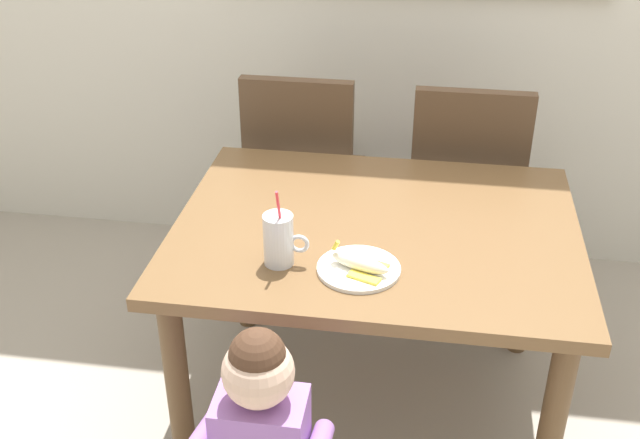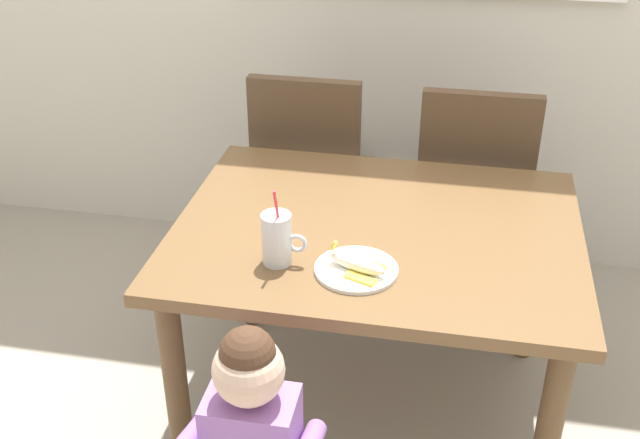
# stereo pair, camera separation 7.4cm
# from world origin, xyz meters

# --- Properties ---
(ground_plane) EXTENTS (24.00, 24.00, 0.00)m
(ground_plane) POSITION_xyz_m (0.00, 0.00, 0.00)
(ground_plane) COLOR #9E9384
(dining_table) EXTENTS (1.21, 0.96, 0.73)m
(dining_table) POSITION_xyz_m (0.00, 0.00, 0.63)
(dining_table) COLOR brown
(dining_table) RESTS_ON ground
(dining_chair_left) EXTENTS (0.44, 0.45, 0.96)m
(dining_chair_left) POSITION_xyz_m (-0.35, 0.71, 0.54)
(dining_chair_left) COLOR #4C3826
(dining_chair_left) RESTS_ON ground
(dining_chair_right) EXTENTS (0.44, 0.44, 0.96)m
(dining_chair_right) POSITION_xyz_m (0.29, 0.69, 0.54)
(dining_chair_right) COLOR #4C3826
(dining_chair_right) RESTS_ON ground
(toddler_standing) EXTENTS (0.33, 0.24, 0.84)m
(toddler_standing) POSITION_xyz_m (-0.21, -0.70, 0.53)
(toddler_standing) COLOR #3F4760
(toddler_standing) RESTS_ON ground
(milk_cup) EXTENTS (0.13, 0.09, 0.25)m
(milk_cup) POSITION_xyz_m (-0.25, -0.25, 0.80)
(milk_cup) COLOR silver
(milk_cup) RESTS_ON dining_table
(snack_plate) EXTENTS (0.23, 0.23, 0.01)m
(snack_plate) POSITION_xyz_m (-0.03, -0.25, 0.73)
(snack_plate) COLOR white
(snack_plate) RESTS_ON dining_table
(peeled_banana) EXTENTS (0.17, 0.13, 0.07)m
(peeled_banana) POSITION_xyz_m (-0.02, -0.27, 0.76)
(peeled_banana) COLOR #F4EAC6
(peeled_banana) RESTS_ON snack_plate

